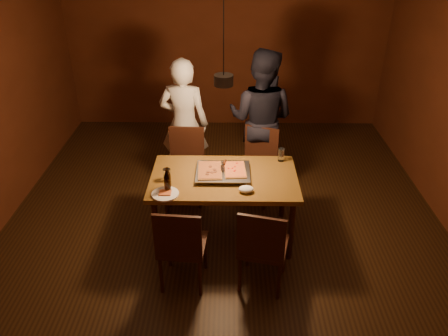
{
  "coord_description": "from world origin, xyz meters",
  "views": [
    {
      "loc": [
        0.06,
        -3.88,
        3.04
      ],
      "look_at": [
        0.0,
        -0.05,
        0.85
      ],
      "focal_mm": 35.0,
      "sensor_mm": 36.0,
      "label": 1
    }
  ],
  "objects_px": {
    "chair_near_left": "(181,241)",
    "beer_bottle_b": "(168,178)",
    "beer_bottle_a": "(167,181)",
    "chair_far_right": "(258,158)",
    "diner_dark": "(261,119)",
    "dining_table": "(224,183)",
    "chair_far_left": "(186,158)",
    "plate_slice": "(165,194)",
    "diner_white": "(184,124)",
    "pizza_tray": "(223,173)",
    "chair_near_right": "(262,243)",
    "pendant_lamp": "(224,79)"
  },
  "relations": [
    {
      "from": "chair_near_right",
      "to": "diner_dark",
      "type": "relative_size",
      "value": 0.29
    },
    {
      "from": "chair_far_left",
      "to": "diner_white",
      "type": "relative_size",
      "value": 0.29
    },
    {
      "from": "chair_far_left",
      "to": "pendant_lamp",
      "type": "distance_m",
      "value": 1.5
    },
    {
      "from": "chair_far_right",
      "to": "pizza_tray",
      "type": "distance_m",
      "value": 0.91
    },
    {
      "from": "pizza_tray",
      "to": "chair_far_left",
      "type": "bearing_deg",
      "value": 123.75
    },
    {
      "from": "plate_slice",
      "to": "diner_white",
      "type": "distance_m",
      "value": 1.48
    },
    {
      "from": "pizza_tray",
      "to": "beer_bottle_b",
      "type": "bearing_deg",
      "value": -152.05
    },
    {
      "from": "dining_table",
      "to": "plate_slice",
      "type": "height_order",
      "value": "plate_slice"
    },
    {
      "from": "chair_near_left",
      "to": "beer_bottle_b",
      "type": "relative_size",
      "value": 2.17
    },
    {
      "from": "chair_near_right",
      "to": "beer_bottle_a",
      "type": "relative_size",
      "value": 2.1
    },
    {
      "from": "chair_near_left",
      "to": "pizza_tray",
      "type": "relative_size",
      "value": 0.88
    },
    {
      "from": "chair_near_right",
      "to": "pendant_lamp",
      "type": "relative_size",
      "value": 0.46
    },
    {
      "from": "chair_far_right",
      "to": "chair_near_right",
      "type": "bearing_deg",
      "value": 109.91
    },
    {
      "from": "chair_near_left",
      "to": "beer_bottle_a",
      "type": "bearing_deg",
      "value": 113.02
    },
    {
      "from": "plate_slice",
      "to": "chair_near_left",
      "type": "bearing_deg",
      "value": -67.43
    },
    {
      "from": "chair_far_right",
      "to": "chair_near_right",
      "type": "xyz_separation_m",
      "value": [
        -0.05,
        -1.6,
        0.0
      ]
    },
    {
      "from": "diner_white",
      "to": "pizza_tray",
      "type": "bearing_deg",
      "value": 121.46
    },
    {
      "from": "pizza_tray",
      "to": "beer_bottle_b",
      "type": "xyz_separation_m",
      "value": [
        -0.53,
        -0.25,
        0.09
      ]
    },
    {
      "from": "chair_near_right",
      "to": "beer_bottle_b",
      "type": "relative_size",
      "value": 2.27
    },
    {
      "from": "chair_near_right",
      "to": "diner_dark",
      "type": "height_order",
      "value": "diner_dark"
    },
    {
      "from": "chair_far_right",
      "to": "beer_bottle_b",
      "type": "height_order",
      "value": "beer_bottle_b"
    },
    {
      "from": "chair_near_left",
      "to": "beer_bottle_a",
      "type": "xyz_separation_m",
      "value": [
        -0.16,
        0.49,
        0.33
      ]
    },
    {
      "from": "chair_far_left",
      "to": "diner_white",
      "type": "bearing_deg",
      "value": -80.49
    },
    {
      "from": "chair_far_right",
      "to": "beer_bottle_a",
      "type": "distance_m",
      "value": 1.48
    },
    {
      "from": "beer_bottle_b",
      "to": "diner_dark",
      "type": "bearing_deg",
      "value": 54.84
    },
    {
      "from": "beer_bottle_a",
      "to": "pizza_tray",
      "type": "bearing_deg",
      "value": 31.24
    },
    {
      "from": "diner_dark",
      "to": "diner_white",
      "type": "bearing_deg",
      "value": 24.13
    },
    {
      "from": "beer_bottle_a",
      "to": "beer_bottle_b",
      "type": "xyz_separation_m",
      "value": [
        -0.0,
        0.07,
        -0.01
      ]
    },
    {
      "from": "dining_table",
      "to": "chair_near_left",
      "type": "bearing_deg",
      "value": -115.82
    },
    {
      "from": "chair_near_right",
      "to": "beer_bottle_a",
      "type": "height_order",
      "value": "beer_bottle_a"
    },
    {
      "from": "pizza_tray",
      "to": "diner_white",
      "type": "xyz_separation_m",
      "value": [
        -0.5,
        1.1,
        0.06
      ]
    },
    {
      "from": "chair_far_left",
      "to": "beer_bottle_b",
      "type": "bearing_deg",
      "value": 87.96
    },
    {
      "from": "plate_slice",
      "to": "chair_far_right",
      "type": "bearing_deg",
      "value": 50.17
    },
    {
      "from": "chair_far_right",
      "to": "beer_bottle_a",
      "type": "height_order",
      "value": "beer_bottle_a"
    },
    {
      "from": "diner_white",
      "to": "chair_far_right",
      "type": "bearing_deg",
      "value": 167.47
    },
    {
      "from": "dining_table",
      "to": "chair_far_right",
      "type": "height_order",
      "value": "chair_far_right"
    },
    {
      "from": "dining_table",
      "to": "pendant_lamp",
      "type": "xyz_separation_m",
      "value": [
        -0.0,
        0.05,
        1.08
      ]
    },
    {
      "from": "chair_near_left",
      "to": "chair_near_right",
      "type": "xyz_separation_m",
      "value": [
        0.73,
        -0.01,
        0.0
      ]
    },
    {
      "from": "chair_far_left",
      "to": "beer_bottle_a",
      "type": "distance_m",
      "value": 1.13
    },
    {
      "from": "beer_bottle_a",
      "to": "chair_near_right",
      "type": "bearing_deg",
      "value": -29.52
    },
    {
      "from": "dining_table",
      "to": "diner_dark",
      "type": "distance_m",
      "value": 1.27
    },
    {
      "from": "dining_table",
      "to": "pendant_lamp",
      "type": "distance_m",
      "value": 1.09
    },
    {
      "from": "chair_far_right",
      "to": "diner_dark",
      "type": "distance_m",
      "value": 0.51
    },
    {
      "from": "chair_near_left",
      "to": "diner_dark",
      "type": "distance_m",
      "value": 2.15
    },
    {
      "from": "chair_near_left",
      "to": "plate_slice",
      "type": "relative_size",
      "value": 1.85
    },
    {
      "from": "chair_far_left",
      "to": "plate_slice",
      "type": "distance_m",
      "value": 1.16
    },
    {
      "from": "beer_bottle_b",
      "to": "diner_white",
      "type": "distance_m",
      "value": 1.35
    },
    {
      "from": "chair_far_right",
      "to": "pizza_tray",
      "type": "bearing_deg",
      "value": 83.49
    },
    {
      "from": "chair_far_left",
      "to": "chair_far_right",
      "type": "height_order",
      "value": "same"
    },
    {
      "from": "diner_white",
      "to": "chair_near_left",
      "type": "bearing_deg",
      "value": 101.02
    }
  ]
}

